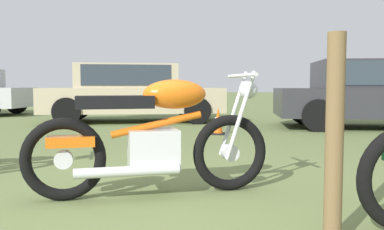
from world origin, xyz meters
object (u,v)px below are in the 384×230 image
Objects in this scene: car_beige at (131,90)px; car_charcoal at (379,91)px; motorcycle_orange at (154,137)px; fence_post_wooden at (334,140)px; traffic_cone at (218,122)px.

car_beige is 5.72m from car_charcoal.
fence_post_wooden is at bearing -56.27° from motorcycle_orange.
motorcycle_orange is 4.24m from traffic_cone.
car_charcoal is (5.72, 0.02, -0.00)m from car_beige.
traffic_cone is (2.68, -2.05, -0.56)m from car_beige.
car_charcoal is at bearing 79.04° from fence_post_wooden.
car_beige reaches higher than motorcycle_orange.
car_charcoal is 7.10m from fence_post_wooden.
car_charcoal is (2.69, 6.29, 0.32)m from motorcycle_orange.
fence_post_wooden is at bearing -70.88° from traffic_cone.
car_beige is at bearing 170.51° from car_charcoal.
motorcycle_orange is 6.97m from car_beige.
motorcycle_orange is at bearing -122.82° from car_charcoal.
car_charcoal is 3.73m from traffic_cone.
fence_post_wooden is 2.30× the size of traffic_cone.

